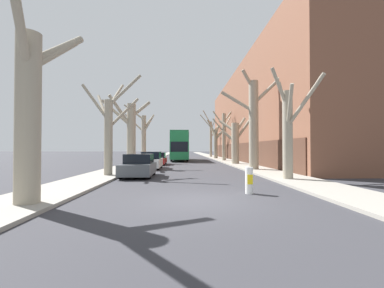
{
  "coord_description": "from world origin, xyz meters",
  "views": [
    {
      "loc": [
        -0.54,
        -8.9,
        1.81
      ],
      "look_at": [
        0.69,
        24.29,
        2.39
      ],
      "focal_mm": 24.0,
      "sensor_mm": 36.0,
      "label": 1
    }
  ],
  "objects_px": {
    "street_tree_left_0": "(30,107)",
    "street_tree_right_3": "(224,134)",
    "parked_car_0": "(139,166)",
    "parked_car_1": "(151,161)",
    "street_tree_right_5": "(211,136)",
    "double_decker_bus": "(180,145)",
    "street_tree_right_1": "(254,121)",
    "street_tree_left_1": "(110,128)",
    "street_tree_left_3": "(143,136)",
    "traffic_bollard": "(249,180)",
    "street_tree_right_4": "(216,141)",
    "street_tree_right_2": "(235,141)",
    "street_tree_left_2": "(130,132)",
    "street_tree_right_0": "(288,127)",
    "parked_car_2": "(158,159)"
  },
  "relations": [
    {
      "from": "street_tree_left_0",
      "to": "street_tree_right_3",
      "type": "height_order",
      "value": "street_tree_right_3"
    },
    {
      "from": "parked_car_0",
      "to": "parked_car_1",
      "type": "xyz_separation_m",
      "value": [
        -0.0,
        6.55,
        0.03
      ]
    },
    {
      "from": "street_tree_right_5",
      "to": "double_decker_bus",
      "type": "xyz_separation_m",
      "value": [
        -6.28,
        -14.1,
        -1.93
      ]
    },
    {
      "from": "street_tree_right_1",
      "to": "double_decker_bus",
      "type": "height_order",
      "value": "street_tree_right_1"
    },
    {
      "from": "street_tree_left_1",
      "to": "street_tree_left_3",
      "type": "xyz_separation_m",
      "value": [
        -0.2,
        15.38,
        0.27
      ]
    },
    {
      "from": "parked_car_0",
      "to": "traffic_bollard",
      "type": "bearing_deg",
      "value": -49.08
    },
    {
      "from": "street_tree_right_4",
      "to": "street_tree_left_0",
      "type": "bearing_deg",
      "value": -106.26
    },
    {
      "from": "double_decker_bus",
      "to": "parked_car_0",
      "type": "xyz_separation_m",
      "value": [
        -2.38,
        -22.23,
        -1.72
      ]
    },
    {
      "from": "street_tree_right_1",
      "to": "street_tree_right_2",
      "type": "height_order",
      "value": "street_tree_right_1"
    },
    {
      "from": "street_tree_right_2",
      "to": "street_tree_right_4",
      "type": "height_order",
      "value": "street_tree_right_4"
    },
    {
      "from": "street_tree_right_1",
      "to": "parked_car_1",
      "type": "bearing_deg",
      "value": 165.87
    },
    {
      "from": "street_tree_left_0",
      "to": "street_tree_right_5",
      "type": "relative_size",
      "value": 0.71
    },
    {
      "from": "street_tree_left_2",
      "to": "street_tree_right_5",
      "type": "relative_size",
      "value": 0.69
    },
    {
      "from": "street_tree_left_1",
      "to": "street_tree_right_0",
      "type": "bearing_deg",
      "value": -13.99
    },
    {
      "from": "street_tree_right_2",
      "to": "street_tree_right_5",
      "type": "relative_size",
      "value": 0.56
    },
    {
      "from": "street_tree_left_3",
      "to": "street_tree_right_4",
      "type": "bearing_deg",
      "value": 48.6
    },
    {
      "from": "street_tree_right_5",
      "to": "traffic_bollard",
      "type": "height_order",
      "value": "street_tree_right_5"
    },
    {
      "from": "street_tree_right_4",
      "to": "parked_car_0",
      "type": "height_order",
      "value": "street_tree_right_4"
    },
    {
      "from": "street_tree_right_0",
      "to": "street_tree_right_1",
      "type": "bearing_deg",
      "value": 90.56
    },
    {
      "from": "street_tree_left_0",
      "to": "street_tree_left_2",
      "type": "xyz_separation_m",
      "value": [
        -0.12,
        15.81,
        0.23
      ]
    },
    {
      "from": "street_tree_right_0",
      "to": "street_tree_right_5",
      "type": "relative_size",
      "value": 0.65
    },
    {
      "from": "street_tree_left_0",
      "to": "street_tree_right_5",
      "type": "height_order",
      "value": "street_tree_right_5"
    },
    {
      "from": "street_tree_right_2",
      "to": "double_decker_bus",
      "type": "xyz_separation_m",
      "value": [
        -6.4,
        9.97,
        -0.28
      ]
    },
    {
      "from": "street_tree_right_3",
      "to": "street_tree_left_1",
      "type": "bearing_deg",
      "value": -118.46
    },
    {
      "from": "street_tree_right_0",
      "to": "traffic_bollard",
      "type": "distance_m",
      "value": 5.68
    },
    {
      "from": "traffic_bollard",
      "to": "street_tree_right_0",
      "type": "bearing_deg",
      "value": 50.4
    },
    {
      "from": "street_tree_right_3",
      "to": "street_tree_right_0",
      "type": "bearing_deg",
      "value": -90.06
    },
    {
      "from": "street_tree_left_0",
      "to": "parked_car_0",
      "type": "height_order",
      "value": "street_tree_left_0"
    },
    {
      "from": "street_tree_right_2",
      "to": "street_tree_right_4",
      "type": "xyz_separation_m",
      "value": [
        -0.18,
        15.58,
        0.46
      ]
    },
    {
      "from": "street_tree_left_1",
      "to": "parked_car_1",
      "type": "xyz_separation_m",
      "value": [
        1.94,
        6.26,
        -2.44
      ]
    },
    {
      "from": "street_tree_right_1",
      "to": "street_tree_right_3",
      "type": "xyz_separation_m",
      "value": [
        0.09,
        15.66,
        -0.14
      ]
    },
    {
      "from": "street_tree_right_5",
      "to": "parked_car_0",
      "type": "bearing_deg",
      "value": -103.41
    },
    {
      "from": "street_tree_left_2",
      "to": "street_tree_right_2",
      "type": "bearing_deg",
      "value": 23.94
    },
    {
      "from": "parked_car_0",
      "to": "parked_car_1",
      "type": "height_order",
      "value": "parked_car_1"
    },
    {
      "from": "street_tree_left_1",
      "to": "parked_car_2",
      "type": "distance_m",
      "value": 12.45
    },
    {
      "from": "street_tree_left_1",
      "to": "street_tree_right_0",
      "type": "relative_size",
      "value": 1.05
    },
    {
      "from": "parked_car_1",
      "to": "traffic_bollard",
      "type": "relative_size",
      "value": 4.15
    },
    {
      "from": "street_tree_right_2",
      "to": "double_decker_bus",
      "type": "distance_m",
      "value": 11.85
    },
    {
      "from": "street_tree_right_3",
      "to": "parked_car_2",
      "type": "relative_size",
      "value": 1.64
    },
    {
      "from": "street_tree_left_3",
      "to": "street_tree_right_4",
      "type": "height_order",
      "value": "street_tree_left_3"
    },
    {
      "from": "street_tree_right_5",
      "to": "traffic_bollard",
      "type": "distance_m",
      "value": 42.93
    },
    {
      "from": "street_tree_right_1",
      "to": "parked_car_2",
      "type": "bearing_deg",
      "value": 137.45
    },
    {
      "from": "parked_car_0",
      "to": "traffic_bollard",
      "type": "relative_size",
      "value": 3.68
    },
    {
      "from": "street_tree_right_2",
      "to": "parked_car_2",
      "type": "distance_m",
      "value": 9.02
    },
    {
      "from": "street_tree_left_2",
      "to": "street_tree_right_5",
      "type": "height_order",
      "value": "street_tree_right_5"
    },
    {
      "from": "street_tree_right_3",
      "to": "parked_car_0",
      "type": "xyz_separation_m",
      "value": [
        -8.76,
        -20.03,
        -3.24
      ]
    },
    {
      "from": "street_tree_left_1",
      "to": "street_tree_right_0",
      "type": "distance_m",
      "value": 11.0
    },
    {
      "from": "street_tree_left_1",
      "to": "street_tree_left_2",
      "type": "bearing_deg",
      "value": 91.09
    },
    {
      "from": "street_tree_left_3",
      "to": "parked_car_2",
      "type": "bearing_deg",
      "value": -57.41
    },
    {
      "from": "parked_car_0",
      "to": "parked_car_2",
      "type": "relative_size",
      "value": 0.88
    }
  ]
}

